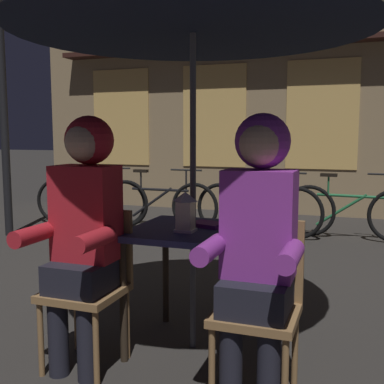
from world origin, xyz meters
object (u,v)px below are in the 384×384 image
object	(u,v)px
cafe_table	(193,245)
lantern	(185,211)
chair_left	(91,278)
bicycle_fourth	(351,212)
bicycle_second	(160,204)
book	(208,224)
chair_right	(259,298)
bicycle_third	(257,209)
person_left_hooded	(84,218)
bicycle_nearest	(90,201)
person_right_hooded	(258,230)

from	to	relation	value
cafe_table	lantern	bearing A→B (deg)	-94.74
lantern	chair_left	size ratio (longest dim) A/B	0.27
lantern	bicycle_fourth	distance (m)	3.69
bicycle_second	book	size ratio (longest dim) A/B	8.40
chair_right	bicycle_third	distance (m)	3.75
person_left_hooded	bicycle_nearest	distance (m)	4.30
bicycle_fourth	book	xyz separation A→B (m)	(-0.78, -3.37, 0.41)
lantern	cafe_table	bearing A→B (deg)	85.26
lantern	bicycle_third	world-z (taller)	lantern
person_right_hooded	bicycle_fourth	bearing A→B (deg)	84.65
chair_left	person_left_hooded	bearing A→B (deg)	-90.00
bicycle_second	bicycle_third	bearing A→B (deg)	0.47
book	chair_right	bearing A→B (deg)	-29.87
person_right_hooded	bicycle_fourth	distance (m)	3.93
bicycle_third	bicycle_second	bearing A→B (deg)	-179.53
cafe_table	person_left_hooded	world-z (taller)	person_left_hooded
bicycle_second	bicycle_third	size ratio (longest dim) A/B	1.00
lantern	bicycle_third	xyz separation A→B (m)	(-0.28, 3.40, -0.51)
cafe_table	bicycle_second	size ratio (longest dim) A/B	0.44
bicycle_fourth	book	world-z (taller)	bicycle_fourth
chair_right	bicycle_second	xyz separation A→B (m)	(-2.13, 3.65, -0.14)
person_left_hooded	bicycle_third	size ratio (longest dim) A/B	0.83
chair_left	bicycle_second	xyz separation A→B (m)	(-1.17, 3.65, -0.14)
chair_left	chair_right	bearing A→B (deg)	0.00
bicycle_nearest	bicycle_fourth	bearing A→B (deg)	3.78
bicycle_nearest	bicycle_fourth	world-z (taller)	same
person_left_hooded	bicycle_second	bearing A→B (deg)	107.51
cafe_table	chair_left	bearing A→B (deg)	-142.45
bicycle_nearest	bicycle_fourth	size ratio (longest dim) A/B	1.00
lantern	bicycle_nearest	xyz separation A→B (m)	(-2.70, 3.32, -0.51)
lantern	book	bearing A→B (deg)	68.25
bicycle_second	chair_left	bearing A→B (deg)	-72.24
bicycle_third	book	size ratio (longest dim) A/B	8.39
cafe_table	book	size ratio (longest dim) A/B	3.70
cafe_table	lantern	distance (m)	0.25
chair_left	bicycle_nearest	bearing A→B (deg)	121.88
person_right_hooded	lantern	bearing A→B (deg)	146.70
bicycle_second	person_right_hooded	bearing A→B (deg)	-60.13
person_right_hooded	bicycle_nearest	bearing A→B (deg)	131.21
chair_right	person_right_hooded	distance (m)	0.36
lantern	person_left_hooded	xyz separation A→B (m)	(-0.47, -0.32, -0.01)
person_left_hooded	bicycle_nearest	size ratio (longest dim) A/B	0.84
bicycle_second	bicycle_third	distance (m)	1.36
chair_right	person_right_hooded	xyz separation A→B (m)	(0.00, -0.06, 0.36)
cafe_table	lantern	world-z (taller)	lantern
chair_left	person_left_hooded	xyz separation A→B (m)	(-0.00, -0.06, 0.36)
person_left_hooded	bicycle_third	distance (m)	3.76
chair_left	book	xyz separation A→B (m)	(0.55, 0.45, 0.26)
chair_right	book	world-z (taller)	chair_right
bicycle_nearest	book	size ratio (longest dim) A/B	8.36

